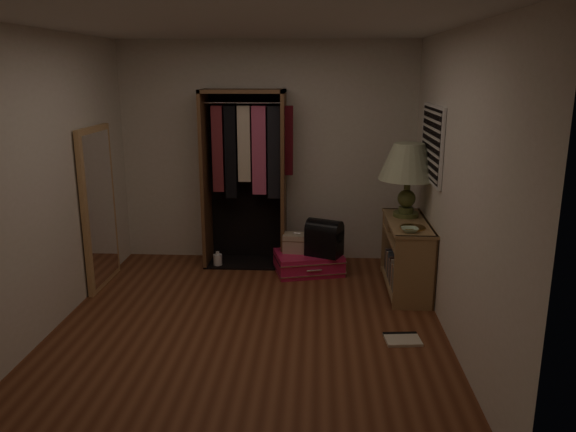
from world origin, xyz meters
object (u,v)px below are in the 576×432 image
(table_lamp, at_px, (408,163))
(white_jug, at_px, (218,260))
(open_wardrobe, at_px, (248,164))
(floor_mirror, at_px, (99,208))
(train_case, at_px, (297,243))
(black_bag, at_px, (324,237))
(console_bookshelf, at_px, (406,253))
(pink_suitcase, at_px, (308,262))

(table_lamp, height_order, white_jug, table_lamp)
(open_wardrobe, height_order, white_jug, open_wardrobe)
(open_wardrobe, relative_size, floor_mirror, 1.21)
(floor_mirror, xyz_separation_m, train_case, (2.08, 0.51, -0.51))
(floor_mirror, xyz_separation_m, white_jug, (1.13, 0.60, -0.77))
(train_case, relative_size, table_lamp, 0.41)
(black_bag, xyz_separation_m, table_lamp, (0.86, -0.20, 0.87))
(console_bookshelf, bearing_deg, open_wardrobe, 157.37)
(train_case, bearing_deg, open_wardrobe, 161.38)
(console_bookshelf, distance_m, floor_mirror, 3.27)
(train_case, height_order, white_jug, train_case)
(table_lamp, bearing_deg, white_jug, 169.32)
(pink_suitcase, bearing_deg, open_wardrobe, 143.29)
(open_wardrobe, bearing_deg, white_jug, -154.48)
(floor_mirror, relative_size, pink_suitcase, 1.96)
(pink_suitcase, xyz_separation_m, black_bag, (0.18, -0.06, 0.33))
(table_lamp, bearing_deg, train_case, 165.29)
(table_lamp, distance_m, white_jug, 2.48)
(floor_mirror, distance_m, pink_suitcase, 2.38)
(train_case, xyz_separation_m, table_lamp, (1.17, -0.31, 0.98))
(pink_suitcase, xyz_separation_m, white_jug, (-1.08, 0.13, -0.04))
(console_bookshelf, xyz_separation_m, open_wardrobe, (-1.75, 0.73, 0.81))
(open_wardrobe, height_order, table_lamp, open_wardrobe)
(console_bookshelf, xyz_separation_m, table_lamp, (0.00, 0.16, 0.93))
(open_wardrobe, distance_m, train_case, 1.08)
(console_bookshelf, relative_size, floor_mirror, 0.66)
(console_bookshelf, relative_size, train_case, 3.36)
(black_bag, bearing_deg, pink_suitcase, -175.93)
(table_lamp, relative_size, white_jug, 4.45)
(open_wardrobe, relative_size, pink_suitcase, 2.37)
(train_case, height_order, table_lamp, table_lamp)
(train_case, height_order, black_bag, black_bag)
(floor_mirror, distance_m, black_bag, 2.45)
(floor_mirror, height_order, black_bag, floor_mirror)
(pink_suitcase, height_order, train_case, train_case)
(pink_suitcase, height_order, table_lamp, table_lamp)
(black_bag, bearing_deg, floor_mirror, -146.42)
(black_bag, bearing_deg, white_jug, -164.87)
(black_bag, height_order, white_jug, black_bag)
(open_wardrobe, height_order, floor_mirror, open_wardrobe)
(open_wardrobe, distance_m, white_jug, 1.19)
(console_bookshelf, height_order, open_wardrobe, open_wardrobe)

